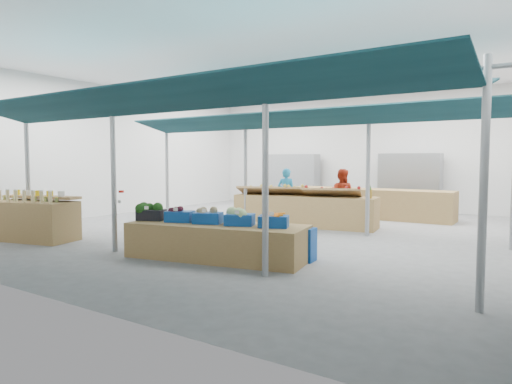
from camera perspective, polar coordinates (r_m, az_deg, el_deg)
floor at (r=11.79m, az=1.30°, el=-4.75°), size 13.00×13.00×0.00m
hall at (r=12.92m, az=4.75°, el=7.77°), size 13.00×13.00×13.00m
pole_grid at (r=9.78m, az=-0.44°, el=4.11°), size 10.00×4.60×3.00m
awnings at (r=9.83m, az=-0.44°, el=9.77°), size 9.50×7.08×0.30m
back_shelving_left at (r=18.11m, az=4.74°, el=1.48°), size 2.00×0.50×2.00m
back_shelving_right at (r=16.43m, az=18.63°, el=1.02°), size 2.00×0.50×2.00m
bottle_shelf at (r=11.39m, az=-26.02°, el=-3.06°), size 2.13×1.55×1.16m
veg_counter at (r=8.36m, az=-4.90°, el=-6.16°), size 3.44×1.72×0.64m
fruit_counter at (r=12.48m, az=6.10°, el=-2.36°), size 3.96×1.50×0.83m
far_counter at (r=14.64m, az=13.98°, el=-1.38°), size 5.03×1.09×0.90m
crate_stack at (r=8.22m, az=5.64°, el=-6.51°), size 0.53×0.40×0.59m
vendor_left at (r=13.98m, az=3.82°, el=-0.19°), size 0.61×0.45×1.55m
vendor_right at (r=13.18m, az=10.63°, el=-0.50°), size 0.83×0.69×1.55m
crate_broccoli at (r=9.02m, az=-12.95°, el=-2.43°), size 0.60×0.51×0.35m
crate_beets at (r=8.68m, az=-9.49°, el=-2.81°), size 0.60×0.51×0.29m
crate_celeriac at (r=8.38m, az=-6.04°, el=-2.94°), size 0.60×0.51×0.31m
crate_cabbage at (r=8.10m, az=-2.04°, el=-3.06°), size 0.60×0.51×0.35m
crate_carrots at (r=7.86m, az=2.21°, el=-3.62°), size 0.60×0.51×0.29m
sparrow at (r=9.01m, az=-14.13°, el=-1.89°), size 0.12×0.09×0.11m
pole_ribbon at (r=10.51m, az=-16.51°, el=-0.06°), size 0.12×0.12×0.28m
apple_heap_yellow at (r=12.67m, az=2.04°, el=0.38°), size 2.02×1.24×0.27m
apple_heap_red at (r=12.11m, az=9.49°, el=0.17°), size 1.64×1.12×0.27m
pineapple at (r=11.89m, az=13.98°, el=0.11°), size 0.14×0.14×0.39m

